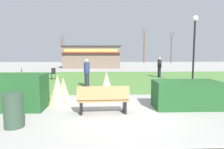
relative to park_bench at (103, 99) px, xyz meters
name	(u,v)px	position (x,y,z in m)	size (l,w,h in m)	color
ground_plane	(124,114)	(0.68, -0.05, -0.48)	(80.00, 80.00, 0.00)	#999691
lawn_patch	(113,79)	(0.68, 8.95, -0.48)	(36.00, 12.00, 0.01)	#4C7A38
park_bench	(103,99)	(0.00, 0.00, 0.00)	(1.72, 0.61, 0.95)	#9E7547
hedge_left	(18,92)	(-3.03, 0.61, 0.15)	(1.87, 1.10, 1.27)	#1E4C23
hedge_right	(185,94)	(3.02, 0.60, 0.02)	(2.30, 1.10, 1.01)	#1E4C23
ornamental_grass_behind_left	(63,89)	(-1.75, 2.07, 0.00)	(0.59, 0.59, 0.97)	#D1BC7F
ornamental_grass_behind_right	(58,87)	(-1.97, 1.94, 0.08)	(0.53, 0.53, 1.12)	#D1BC7F
ornamental_grass_behind_center	(106,86)	(0.12, 1.86, 0.13)	(0.75, 0.75, 1.22)	#D1BC7F
ornamental_grass_behind_far	(57,92)	(-1.82, 1.20, 0.04)	(0.70, 0.70, 1.05)	#D1BC7F
lamppost_mid	(194,42)	(5.85, 6.30, 2.29)	(0.36, 0.36, 4.42)	black
trash_bin	(14,110)	(-2.41, -1.13, -0.01)	(0.52, 0.52, 0.94)	#2D4233
food_kiosk	(92,57)	(-1.80, 21.70, 1.06)	(7.93, 5.16, 3.06)	#6B5B4C
cafe_chair_west	(20,74)	(-6.17, 8.06, 0.05)	(0.58, 0.58, 0.89)	black
cafe_chair_east	(52,73)	(-4.02, 8.75, 0.05)	(0.59, 0.59, 0.89)	black
person_strolling	(87,73)	(-1.02, 5.12, 0.38)	(0.34, 0.34, 1.69)	#23232D
person_standing	(159,67)	(4.61, 9.87, 0.38)	(0.34, 0.34, 1.69)	#23232D
parked_car_west_slot	(81,61)	(-4.26, 28.83, 0.16)	(4.32, 2.29, 1.20)	navy
tree_left_bg	(144,47)	(8.48, 36.23, 2.81)	(0.91, 0.96, 7.32)	brown
tree_right_bg	(62,50)	(-9.23, 36.56, 2.22)	(0.91, 0.96, 6.13)	brown
tree_center_bg	(171,49)	(14.59, 36.60, 2.53)	(0.91, 0.96, 6.75)	brown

